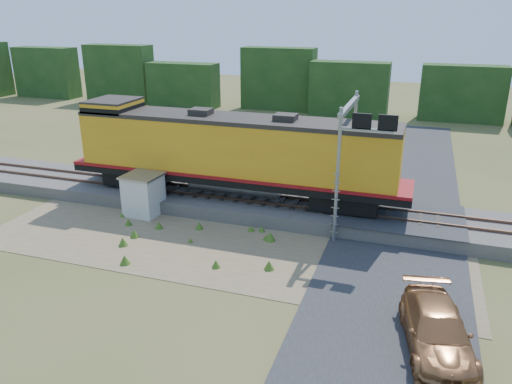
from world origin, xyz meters
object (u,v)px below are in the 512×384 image
(shed, at_px, (144,194))
(signal_gantry, at_px, (353,135))
(locomotive, at_px, (229,152))
(car, at_px, (437,331))

(shed, xyz_separation_m, signal_gantry, (12.08, 1.98, 4.17))
(shed, bearing_deg, signal_gantry, 12.40)
(locomotive, bearing_deg, car, -41.10)
(car, bearing_deg, shed, 143.94)
(locomotive, distance_m, shed, 5.82)
(car, bearing_deg, locomotive, 128.35)
(signal_gantry, distance_m, car, 12.06)
(shed, bearing_deg, car, -22.44)
(shed, xyz_separation_m, car, (16.88, -8.05, -0.49))
(signal_gantry, bearing_deg, car, -64.44)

